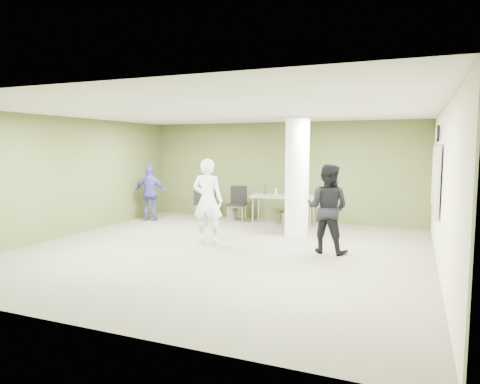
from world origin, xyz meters
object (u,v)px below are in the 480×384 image
at_px(chair_back_left, 202,200).
at_px(man_blue, 151,193).
at_px(woman_white, 208,201).
at_px(man_black, 327,208).
at_px(folding_table, 283,197).

relative_size(chair_back_left, man_blue, 0.61).
xyz_separation_m(woman_white, man_black, (2.61, 0.07, -0.04)).
bearing_deg(man_blue, chair_back_left, -171.55).
distance_m(folding_table, chair_back_left, 2.41).
xyz_separation_m(woman_white, man_blue, (-2.77, 1.90, -0.13)).
distance_m(chair_back_left, man_black, 4.77).
bearing_deg(man_black, man_blue, -10.31).
bearing_deg(man_blue, woman_white, 127.44).
xyz_separation_m(man_black, man_blue, (-5.38, 1.82, -0.10)).
bearing_deg(woman_white, folding_table, -116.49).
bearing_deg(woman_white, man_blue, -40.78).
height_order(woman_white, man_black, woman_white).
height_order(man_black, man_blue, man_black).
height_order(chair_back_left, woman_white, woman_white).
xyz_separation_m(folding_table, man_blue, (-3.71, -0.69, 0.03)).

